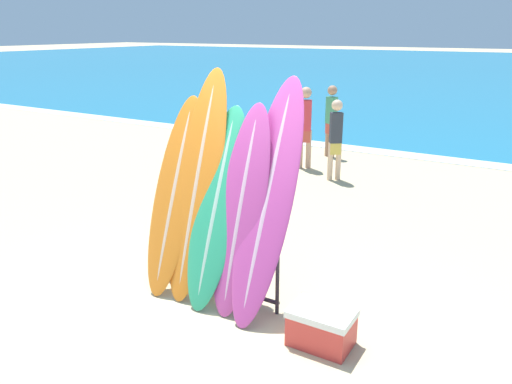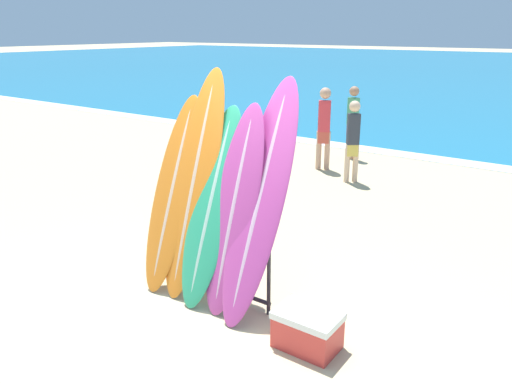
# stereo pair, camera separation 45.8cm
# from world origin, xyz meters

# --- Properties ---
(ground_plane) EXTENTS (160.00, 160.00, 0.00)m
(ground_plane) POSITION_xyz_m (0.00, 0.00, 0.00)
(ground_plane) COLOR #CCB789
(surfboard_rack) EXTENTS (1.49, 0.04, 0.95)m
(surfboard_rack) POSITION_xyz_m (-0.31, 0.35, 0.51)
(surfboard_rack) COLOR #28282D
(surfboard_rack) RESTS_ON ground_plane
(surfboard_slot_0) EXTENTS (0.54, 0.88, 2.11)m
(surfboard_slot_0) POSITION_xyz_m (-0.88, 0.37, 1.05)
(surfboard_slot_0) COLOR orange
(surfboard_slot_0) RESTS_ON ground_plane
(surfboard_slot_1) EXTENTS (0.55, 0.91, 2.41)m
(surfboard_slot_1) POSITION_xyz_m (-0.60, 0.42, 1.21)
(surfboard_slot_1) COLOR orange
(surfboard_slot_1) RESTS_ON ground_plane
(surfboard_slot_2) EXTENTS (0.55, 0.89, 2.05)m
(surfboard_slot_2) POSITION_xyz_m (-0.31, 0.35, 1.02)
(surfboard_slot_2) COLOR #289E70
(surfboard_slot_2) RESTS_ON ground_plane
(surfboard_slot_3) EXTENTS (0.52, 0.80, 2.10)m
(surfboard_slot_3) POSITION_xyz_m (-0.01, 0.36, 1.05)
(surfboard_slot_3) COLOR #B23D8E
(surfboard_slot_3) RESTS_ON ground_plane
(surfboard_slot_4) EXTENTS (0.55, 1.10, 2.36)m
(surfboard_slot_4) POSITION_xyz_m (0.25, 0.43, 1.18)
(surfboard_slot_4) COLOR #B23D8E
(surfboard_slot_4) RESTS_ON ground_plane
(person_near_water) EXTENTS (0.27, 0.23, 1.61)m
(person_near_water) POSITION_xyz_m (-1.70, 6.82, 0.88)
(person_near_water) COLOR #A87A5B
(person_near_water) RESTS_ON ground_plane
(person_mid_beach) EXTENTS (0.26, 0.25, 1.55)m
(person_mid_beach) POSITION_xyz_m (-0.91, 5.13, 0.84)
(person_mid_beach) COLOR beige
(person_mid_beach) RESTS_ON ground_plane
(person_far_left) EXTENTS (0.29, 0.25, 1.68)m
(person_far_left) POSITION_xyz_m (-1.78, 5.62, 0.92)
(person_far_left) COLOR tan
(person_far_left) RESTS_ON ground_plane
(cooler_box) EXTENTS (0.58, 0.40, 0.36)m
(cooler_box) POSITION_xyz_m (1.02, 0.09, 0.18)
(cooler_box) COLOR red
(cooler_box) RESTS_ON ground_plane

